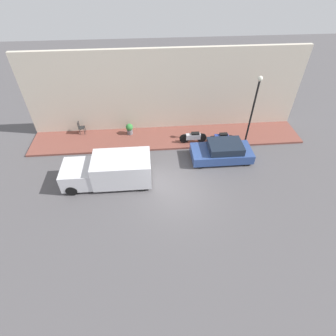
{
  "coord_description": "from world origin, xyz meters",
  "views": [
    {
      "loc": [
        -10.3,
        1.22,
        11.07
      ],
      "look_at": [
        1.36,
        0.26,
        0.6
      ],
      "focal_mm": 28.0,
      "sensor_mm": 36.0,
      "label": 1
    }
  ],
  "objects_px": {
    "scooter_silver": "(193,137)",
    "parked_car": "(222,152)",
    "streetlamp": "(254,103)",
    "motorcycle_blue": "(221,138)",
    "potted_plant": "(130,129)",
    "delivery_van": "(109,170)",
    "cafe_chair": "(80,127)"
  },
  "relations": [
    {
      "from": "parked_car",
      "to": "cafe_chair",
      "type": "bearing_deg",
      "value": 69.57
    },
    {
      "from": "scooter_silver",
      "to": "cafe_chair",
      "type": "height_order",
      "value": "cafe_chair"
    },
    {
      "from": "cafe_chair",
      "to": "streetlamp",
      "type": "bearing_deg",
      "value": -99.79
    },
    {
      "from": "parked_car",
      "to": "streetlamp",
      "type": "height_order",
      "value": "streetlamp"
    },
    {
      "from": "scooter_silver",
      "to": "potted_plant",
      "type": "distance_m",
      "value": 4.65
    },
    {
      "from": "scooter_silver",
      "to": "cafe_chair",
      "type": "xyz_separation_m",
      "value": [
        1.77,
        7.96,
        0.11
      ]
    },
    {
      "from": "delivery_van",
      "to": "motorcycle_blue",
      "type": "relative_size",
      "value": 2.8
    },
    {
      "from": "scooter_silver",
      "to": "potted_plant",
      "type": "xyz_separation_m",
      "value": [
        1.4,
        4.44,
        0.01
      ]
    },
    {
      "from": "delivery_van",
      "to": "scooter_silver",
      "type": "height_order",
      "value": "delivery_van"
    },
    {
      "from": "parked_car",
      "to": "delivery_van",
      "type": "height_order",
      "value": "delivery_van"
    },
    {
      "from": "motorcycle_blue",
      "to": "cafe_chair",
      "type": "xyz_separation_m",
      "value": [
        1.95,
        9.91,
        0.15
      ]
    },
    {
      "from": "delivery_van",
      "to": "scooter_silver",
      "type": "relative_size",
      "value": 2.68
    },
    {
      "from": "parked_car",
      "to": "potted_plant",
      "type": "xyz_separation_m",
      "value": [
        3.2,
        6.05,
        -0.01
      ]
    },
    {
      "from": "delivery_van",
      "to": "streetlamp",
      "type": "height_order",
      "value": "streetlamp"
    },
    {
      "from": "delivery_van",
      "to": "scooter_silver",
      "type": "distance_m",
      "value": 6.42
    },
    {
      "from": "streetlamp",
      "to": "cafe_chair",
      "type": "bearing_deg",
      "value": 80.21
    },
    {
      "from": "motorcycle_blue",
      "to": "cafe_chair",
      "type": "bearing_deg",
      "value": 78.89
    },
    {
      "from": "potted_plant",
      "to": "cafe_chair",
      "type": "relative_size",
      "value": 0.87
    },
    {
      "from": "scooter_silver",
      "to": "parked_car",
      "type": "bearing_deg",
      "value": -138.12
    },
    {
      "from": "scooter_silver",
      "to": "streetlamp",
      "type": "xyz_separation_m",
      "value": [
        -0.24,
        -3.68,
        2.55
      ]
    },
    {
      "from": "parked_car",
      "to": "potted_plant",
      "type": "bearing_deg",
      "value": 62.11
    },
    {
      "from": "parked_car",
      "to": "cafe_chair",
      "type": "height_order",
      "value": "parked_car"
    },
    {
      "from": "motorcycle_blue",
      "to": "parked_car",
      "type": "bearing_deg",
      "value": 168.15
    },
    {
      "from": "parked_car",
      "to": "streetlamp",
      "type": "relative_size",
      "value": 0.82
    },
    {
      "from": "scooter_silver",
      "to": "potted_plant",
      "type": "bearing_deg",
      "value": 72.43
    },
    {
      "from": "delivery_van",
      "to": "cafe_chair",
      "type": "xyz_separation_m",
      "value": [
        5.11,
        2.49,
        -0.2
      ]
    },
    {
      "from": "delivery_van",
      "to": "streetlamp",
      "type": "distance_m",
      "value": 9.93
    },
    {
      "from": "motorcycle_blue",
      "to": "potted_plant",
      "type": "bearing_deg",
      "value": 76.1
    },
    {
      "from": "streetlamp",
      "to": "potted_plant",
      "type": "relative_size",
      "value": 5.74
    },
    {
      "from": "scooter_silver",
      "to": "motorcycle_blue",
      "type": "xyz_separation_m",
      "value": [
        -0.18,
        -1.95,
        -0.04
      ]
    },
    {
      "from": "delivery_van",
      "to": "potted_plant",
      "type": "height_order",
      "value": "delivery_van"
    },
    {
      "from": "parked_car",
      "to": "potted_plant",
      "type": "distance_m",
      "value": 6.84
    }
  ]
}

